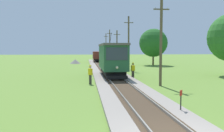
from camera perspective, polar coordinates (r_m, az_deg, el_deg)
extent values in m
cube|color=#235633|center=(26.16, 0.02, 2.18)|extent=(2.50, 8.00, 2.60)
cube|color=#56514C|center=(26.14, 0.02, 5.27)|extent=(2.60, 8.32, 0.22)
cube|color=black|center=(26.26, 0.02, -1.26)|extent=(2.10, 7.04, 0.44)
cube|color=#2D3842|center=(22.16, 1.23, 3.03)|extent=(2.10, 0.03, 1.25)
cube|color=#2D3842|center=(26.32, 2.76, 2.98)|extent=(0.02, 6.72, 1.04)
sphere|color=#F4EAB2|center=(22.18, 1.24, -0.38)|extent=(0.28, 0.28, 0.28)
cylinder|color=black|center=(27.76, -0.36, 6.88)|extent=(0.05, 1.67, 1.19)
cube|color=black|center=(22.14, 1.28, -2.86)|extent=(2.00, 0.36, 0.32)
cylinder|color=black|center=(24.05, 0.64, -1.77)|extent=(1.54, 0.80, 0.80)
cylinder|color=black|center=(28.48, -0.50, -0.84)|extent=(1.54, 0.80, 0.80)
cube|color=maroon|center=(55.13, -3.48, 2.70)|extent=(2.40, 5.20, 1.70)
cube|color=black|center=(55.17, -3.48, 1.58)|extent=(2.02, 4.78, 0.38)
cylinder|color=black|center=(53.61, -3.38, 1.50)|extent=(1.54, 0.76, 0.76)
cylinder|color=black|center=(56.73, -3.56, 1.65)|extent=(1.54, 0.76, 0.76)
cylinder|color=brown|center=(20.50, 12.02, 5.65)|extent=(0.24, 0.25, 7.54)
cube|color=brown|center=(20.77, 12.15, 13.57)|extent=(1.40, 0.10, 0.10)
cylinder|color=silver|center=(20.62, 10.66, 13.95)|extent=(0.08, 0.08, 0.10)
cylinder|color=silver|center=(20.97, 13.62, 13.74)|extent=(0.08, 0.08, 0.10)
cylinder|color=brown|center=(35.05, 4.14, 5.61)|extent=(0.24, 0.46, 8.17)
cube|color=brown|center=(35.26, 4.17, 10.65)|extent=(1.40, 0.10, 0.10)
cylinder|color=silver|center=(35.17, 3.27, 10.84)|extent=(0.08, 0.08, 0.10)
cylinder|color=silver|center=(35.38, 5.06, 10.79)|extent=(0.08, 0.08, 0.10)
cylinder|color=brown|center=(47.90, 1.22, 4.59)|extent=(0.24, 0.47, 7.09)
cube|color=brown|center=(48.00, 1.22, 7.80)|extent=(1.40, 0.10, 0.10)
cylinder|color=silver|center=(47.93, 0.56, 7.93)|extent=(0.08, 0.08, 0.10)
cylinder|color=silver|center=(48.08, 1.88, 7.91)|extent=(0.08, 0.08, 0.10)
cylinder|color=brown|center=(61.95, -0.57, 5.12)|extent=(0.24, 0.44, 8.42)
cube|color=brown|center=(62.08, -0.58, 8.08)|extent=(1.40, 0.10, 0.10)
cylinder|color=silver|center=(62.03, -1.09, 8.17)|extent=(0.08, 0.08, 0.10)
cylinder|color=silver|center=(62.15, -0.07, 8.16)|extent=(0.08, 0.08, 0.10)
cylinder|color=brown|center=(73.09, -1.50, 4.89)|extent=(0.24, 0.26, 8.18)
cube|color=brown|center=(73.19, -1.51, 7.32)|extent=(1.40, 0.10, 0.10)
cylinder|color=silver|center=(73.15, -1.94, 7.40)|extent=(0.08, 0.08, 0.10)
cylinder|color=silver|center=(73.25, -1.08, 7.40)|extent=(0.08, 0.08, 0.10)
cylinder|color=black|center=(12.17, 16.66, -9.15)|extent=(0.06, 0.06, 0.90)
cube|color=red|center=(12.05, 16.72, -6.42)|extent=(0.21, 0.21, 0.28)
cone|color=gray|center=(51.74, -9.09, 1.13)|extent=(2.43, 2.43, 0.98)
cylinder|color=#38332D|center=(21.23, -5.27, -3.37)|extent=(0.15, 0.15, 0.86)
cylinder|color=#38332D|center=(21.36, -5.51, -3.33)|extent=(0.15, 0.15, 0.86)
cube|color=yellow|center=(21.21, -5.40, -1.42)|extent=(0.41, 0.45, 0.58)
sphere|color=tan|center=(21.17, -5.41, -0.26)|extent=(0.22, 0.22, 0.22)
sphere|color=yellow|center=(21.17, -5.41, 0.01)|extent=(0.21, 0.21, 0.21)
cylinder|color=#38332D|center=(25.49, 5.36, -2.10)|extent=(0.15, 0.15, 0.86)
cylinder|color=#38332D|center=(25.42, 5.04, -2.12)|extent=(0.15, 0.15, 0.86)
cube|color=yellow|center=(25.38, 5.21, -0.50)|extent=(0.43, 0.32, 0.58)
sphere|color=#936B51|center=(25.35, 5.22, 0.47)|extent=(0.22, 0.22, 0.22)
sphere|color=yellow|center=(25.35, 5.22, 0.70)|extent=(0.21, 0.21, 0.21)
cylinder|color=#4C3823|center=(46.78, 10.15, 1.64)|extent=(0.32, 0.32, 2.36)
sphere|color=#235B23|center=(46.75, 10.20, 5.67)|extent=(5.61, 5.61, 5.61)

